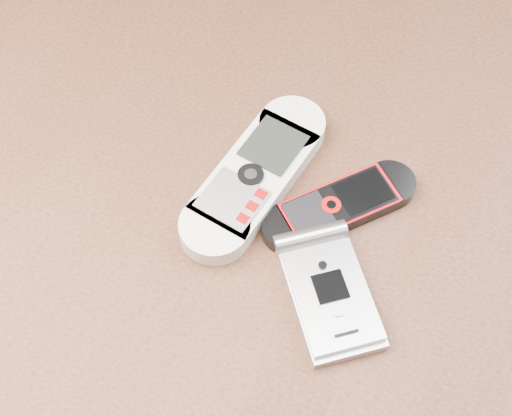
% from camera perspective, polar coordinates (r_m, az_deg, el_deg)
% --- Properties ---
extents(table, '(1.20, 0.80, 0.75)m').
position_cam_1_polar(table, '(0.64, -0.41, -5.17)').
color(table, black).
rests_on(table, ground).
extents(nokia_white, '(0.08, 0.17, 0.02)m').
position_cam_1_polar(nokia_white, '(0.55, -0.07, 2.62)').
color(nokia_white, silver).
rests_on(nokia_white, table).
extents(nokia_black_red, '(0.11, 0.12, 0.01)m').
position_cam_1_polar(nokia_black_red, '(0.55, 6.70, 0.18)').
color(nokia_black_red, black).
rests_on(nokia_black_red, table).
extents(motorola_razr, '(0.11, 0.12, 0.02)m').
position_cam_1_polar(motorola_razr, '(0.51, 5.98, -6.89)').
color(motorola_razr, silver).
rests_on(motorola_razr, table).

